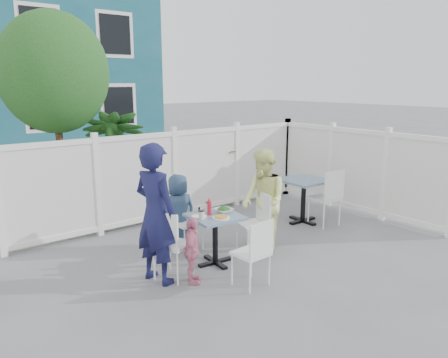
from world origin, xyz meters
TOP-DOWN VIEW (x-y plane):
  - ground at (0.00, 0.00)m, footprint 80.00×80.00m
  - near_sidewalk at (0.00, 3.80)m, footprint 24.00×2.60m
  - street at (0.00, 7.50)m, footprint 24.00×5.00m
  - far_sidewalk at (0.00, 10.60)m, footprint 24.00×1.60m
  - fence_back at (0.10, 2.40)m, footprint 5.86×0.08m
  - fence_right at (3.00, 0.60)m, footprint 0.08×3.66m
  - tree at (-1.60, 3.30)m, footprint 1.80×1.62m
  - potted_shrub_a at (-0.68, 3.10)m, footprint 1.45×1.45m
  - potted_shrub_b at (1.65, 3.00)m, footprint 1.76×1.68m
  - main_table at (-0.57, 0.32)m, footprint 0.72×0.72m
  - spare_table at (1.77, 0.81)m, footprint 0.76×0.76m
  - chair_left at (-1.32, 0.28)m, footprint 0.53×0.54m
  - chair_right at (0.18, 0.30)m, footprint 0.47×0.48m
  - chair_back at (-0.57, 1.08)m, footprint 0.39×0.38m
  - chair_near at (-0.62, -0.54)m, footprint 0.41×0.39m
  - chair_spare at (1.94, 0.39)m, footprint 0.49×0.47m
  - man at (-1.45, 0.35)m, footprint 0.56×0.72m
  - woman at (0.31, 0.30)m, footprint 0.76×0.86m
  - boy at (-0.63, 1.15)m, footprint 0.59×0.42m
  - toddler at (-1.15, 0.02)m, footprint 0.48×0.51m
  - plate_main at (-0.58, 0.17)m, footprint 0.23×0.23m
  - plate_side at (-0.77, 0.40)m, footprint 0.20×0.20m
  - salad_bowl at (-0.39, 0.35)m, footprint 0.24×0.24m
  - coffee_cup_a at (-0.81, 0.29)m, footprint 0.07×0.07m
  - coffee_cup_b at (-0.51, 0.56)m, footprint 0.08×0.08m
  - ketchup_bottle at (-0.61, 0.39)m, footprint 0.06×0.06m
  - salt_shaker at (-0.65, 0.54)m, footprint 0.03×0.03m
  - pepper_shaker at (-0.65, 0.58)m, footprint 0.03×0.03m

SIDE VIEW (x-z plane):
  - ground at x=0.00m, z-range 0.00..0.00m
  - street at x=0.00m, z-range 0.00..0.01m
  - near_sidewalk at x=0.00m, z-range 0.00..0.01m
  - far_sidewalk at x=0.00m, z-range 0.00..0.01m
  - toddler at x=-1.15m, z-range 0.00..0.85m
  - chair_back at x=-0.57m, z-range 0.07..0.90m
  - chair_near at x=-0.62m, z-range 0.07..0.92m
  - chair_right at x=0.18m, z-range 0.07..0.95m
  - chair_left at x=-1.32m, z-range 0.07..0.99m
  - main_table at x=-0.57m, z-range 0.19..0.88m
  - boy at x=-0.63m, z-range 0.00..1.13m
  - chair_spare at x=1.94m, z-range 0.08..1.07m
  - spare_table at x=1.77m, z-range 0.21..1.00m
  - plate_side at x=-0.77m, z-range 0.69..0.71m
  - plate_main at x=-0.58m, z-range 0.69..0.71m
  - salad_bowl at x=-0.39m, z-range 0.69..0.75m
  - salt_shaker at x=-0.65m, z-range 0.69..0.76m
  - pepper_shaker at x=-0.65m, z-range 0.69..0.76m
  - coffee_cup_a at x=-0.81m, z-range 0.69..0.80m
  - coffee_cup_b at x=-0.51m, z-range 0.69..0.81m
  - woman at x=0.31m, z-range 0.00..1.51m
  - potted_shrub_b at x=1.65m, z-range 0.00..1.53m
  - fence_right at x=3.00m, z-range -0.02..1.58m
  - fence_back at x=0.10m, z-range -0.02..1.58m
  - ketchup_bottle at x=-0.61m, z-range 0.69..0.88m
  - man at x=-1.45m, z-range 0.00..1.76m
  - potted_shrub_a at x=-0.68m, z-range 0.00..1.98m
  - tree at x=-1.60m, z-range 0.80..4.39m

